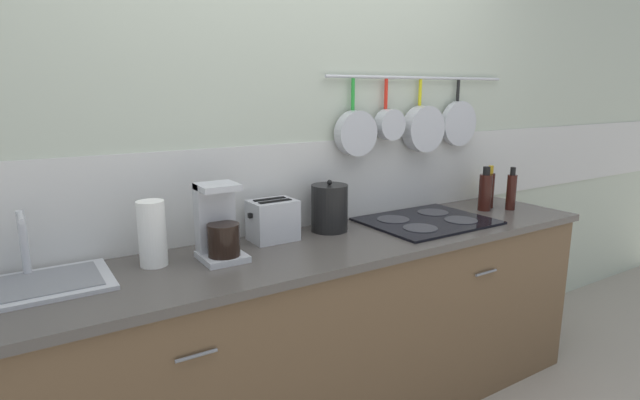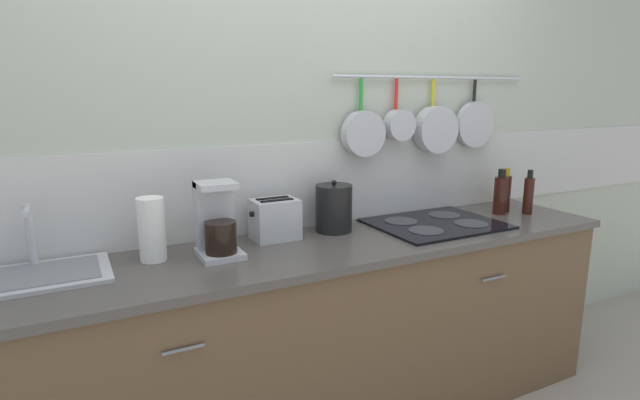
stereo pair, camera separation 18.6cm
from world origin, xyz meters
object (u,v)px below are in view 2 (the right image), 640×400
object	(u,v)px
coffee_maker	(217,225)
bottle_cooking_wine	(500,194)
toaster	(275,219)
bottle_dish_soap	(506,192)
kettle	(334,208)
paper_towel_roll	(152,229)
bottle_vinegar	(506,192)
bottle_olive_oil	(528,195)

from	to	relation	value
coffee_maker	bottle_cooking_wine	xyz separation A→B (m)	(1.54, -0.02, -0.02)
toaster	bottle_dish_soap	world-z (taller)	bottle_dish_soap
coffee_maker	kettle	world-z (taller)	coffee_maker
paper_towel_roll	coffee_maker	xyz separation A→B (m)	(0.24, -0.05, -0.00)
bottle_vinegar	bottle_cooking_wine	bearing A→B (deg)	-144.11
kettle	bottle_vinegar	xyz separation A→B (m)	(1.15, 0.03, -0.04)
kettle	bottle_vinegar	bearing A→B (deg)	1.31
coffee_maker	bottle_olive_oil	size ratio (longest dim) A/B	1.26
coffee_maker	toaster	bearing A→B (deg)	20.19
paper_towel_roll	kettle	size ratio (longest dim) A/B	1.02
bottle_cooking_wine	coffee_maker	bearing A→B (deg)	179.34
toaster	bottle_vinegar	distance (m)	1.45
toaster	bottle_cooking_wine	world-z (taller)	bottle_cooking_wine
toaster	bottle_olive_oil	distance (m)	1.40
coffee_maker	bottle_cooking_wine	size ratio (longest dim) A/B	1.23
bottle_dish_soap	bottle_vinegar	distance (m)	0.17
paper_towel_roll	bottle_dish_soap	bearing A→B (deg)	-1.34
bottle_dish_soap	bottle_olive_oil	size ratio (longest dim) A/B	1.01
paper_towel_roll	bottle_dish_soap	size ratio (longest dim) A/B	1.04
paper_towel_roll	coffee_maker	bearing A→B (deg)	-12.57
kettle	bottle_olive_oil	world-z (taller)	kettle
paper_towel_roll	coffee_maker	distance (m)	0.25
coffee_maker	toaster	distance (m)	0.31
coffee_maker	bottle_olive_oil	xyz separation A→B (m)	(1.68, -0.09, -0.02)
coffee_maker	kettle	xyz separation A→B (m)	(0.59, 0.10, -0.01)
bottle_cooking_wine	toaster	bearing A→B (deg)	174.28
paper_towel_roll	kettle	xyz separation A→B (m)	(0.83, 0.04, -0.01)
paper_towel_roll	bottle_dish_soap	xyz separation A→B (m)	(1.85, -0.04, -0.02)
bottle_olive_oil	bottle_vinegar	distance (m)	0.22
kettle	bottle_dish_soap	xyz separation A→B (m)	(1.03, -0.09, -0.00)
bottle_vinegar	bottle_olive_oil	bearing A→B (deg)	-106.38
bottle_dish_soap	bottle_olive_oil	distance (m)	0.12
coffee_maker	toaster	xyz separation A→B (m)	(0.29, 0.11, -0.03)
bottle_vinegar	coffee_maker	bearing A→B (deg)	-175.89
kettle	bottle_vinegar	size ratio (longest dim) A/B	1.46
bottle_dish_soap	coffee_maker	bearing A→B (deg)	-179.62
bottle_cooking_wine	bottle_olive_oil	world-z (taller)	bottle_cooking_wine
kettle	bottle_vinegar	distance (m)	1.15
bottle_cooking_wine	bottle_olive_oil	size ratio (longest dim) A/B	1.02
paper_towel_roll	coffee_maker	size ratio (longest dim) A/B	0.83
bottle_dish_soap	bottle_vinegar	bearing A→B (deg)	42.35
kettle	bottle_vinegar	world-z (taller)	kettle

